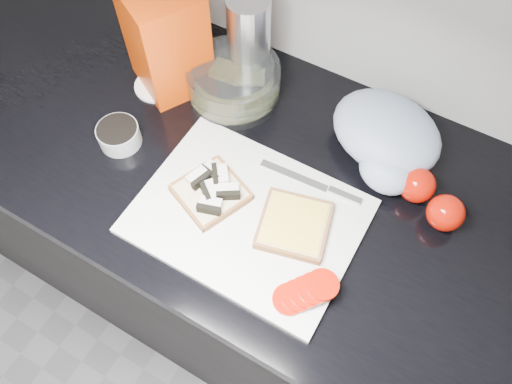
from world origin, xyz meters
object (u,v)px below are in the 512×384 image
glass_bowl (234,82)px  bread_bag (166,38)px  steel_canister (249,43)px  cutting_board (248,216)px

glass_bowl → bread_bag: 0.16m
steel_canister → cutting_board: bearing=-60.2°
glass_bowl → bread_bag: (-0.14, -0.03, 0.07)m
glass_bowl → steel_canister: 0.09m
cutting_board → bread_bag: (-0.32, 0.22, 0.11)m
glass_bowl → bread_bag: size_ratio=0.85×
glass_bowl → steel_canister: size_ratio=0.94×
cutting_board → steel_canister: steel_canister is taller
bread_bag → steel_canister: bread_bag is taller
cutting_board → steel_canister: (-0.17, 0.30, 0.10)m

